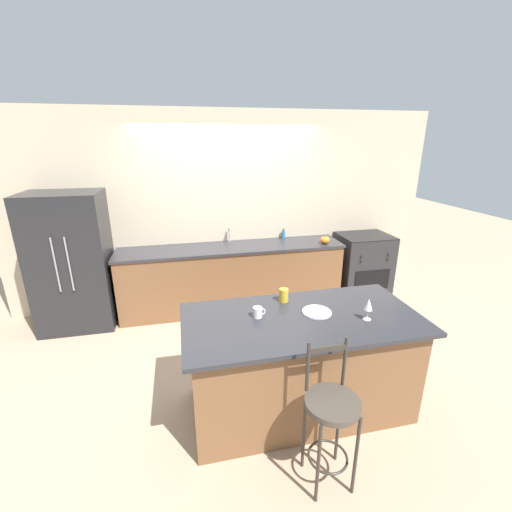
% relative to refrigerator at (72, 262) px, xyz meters
% --- Properties ---
extents(ground_plane, '(18.00, 18.00, 0.00)m').
position_rel_refrigerator_xyz_m(ground_plane, '(2.02, -0.32, -0.86)').
color(ground_plane, tan).
extents(wall_back, '(6.00, 0.07, 2.70)m').
position_rel_refrigerator_xyz_m(wall_back, '(2.02, 0.36, 0.49)').
color(wall_back, beige).
rests_on(wall_back, ground_plane).
extents(back_counter, '(3.09, 0.66, 0.91)m').
position_rel_refrigerator_xyz_m(back_counter, '(2.02, 0.05, -0.40)').
color(back_counter, brown).
rests_on(back_counter, ground_plane).
extents(sink_faucet, '(0.02, 0.13, 0.22)m').
position_rel_refrigerator_xyz_m(sink_faucet, '(2.02, 0.25, 0.19)').
color(sink_faucet, '#ADAFB5').
rests_on(sink_faucet, back_counter).
extents(kitchen_island, '(1.98, 0.97, 0.91)m').
position_rel_refrigerator_xyz_m(kitchen_island, '(2.29, -2.04, -0.40)').
color(kitchen_island, brown).
rests_on(kitchen_island, ground_plane).
extents(refrigerator, '(0.88, 0.71, 1.72)m').
position_rel_refrigerator_xyz_m(refrigerator, '(0.00, 0.00, 0.00)').
color(refrigerator, '#232326').
rests_on(refrigerator, ground_plane).
extents(oven_range, '(0.76, 0.64, 0.95)m').
position_rel_refrigerator_xyz_m(oven_range, '(4.03, 0.03, -0.39)').
color(oven_range, '#28282B').
rests_on(oven_range, ground_plane).
extents(bar_stool_near, '(0.37, 0.37, 1.07)m').
position_rel_refrigerator_xyz_m(bar_stool_near, '(2.25, -2.75, -0.30)').
color(bar_stool_near, '#332D28').
rests_on(bar_stool_near, ground_plane).
extents(dinner_plate, '(0.25, 0.25, 0.02)m').
position_rel_refrigerator_xyz_m(dinner_plate, '(2.44, -1.99, 0.06)').
color(dinner_plate, white).
rests_on(dinner_plate, kitchen_island).
extents(wine_glass, '(0.07, 0.07, 0.19)m').
position_rel_refrigerator_xyz_m(wine_glass, '(2.79, -2.19, 0.18)').
color(wine_glass, white).
rests_on(wine_glass, kitchen_island).
extents(coffee_mug, '(0.11, 0.08, 0.09)m').
position_rel_refrigerator_xyz_m(coffee_mug, '(1.93, -1.96, 0.09)').
color(coffee_mug, white).
rests_on(coffee_mug, kitchen_island).
extents(tumbler_cup, '(0.08, 0.08, 0.12)m').
position_rel_refrigerator_xyz_m(tumbler_cup, '(2.22, -1.72, 0.11)').
color(tumbler_cup, gold).
rests_on(tumbler_cup, kitchen_island).
extents(pumpkin_decoration, '(0.14, 0.14, 0.13)m').
position_rel_refrigerator_xyz_m(pumpkin_decoration, '(3.32, -0.12, 0.11)').
color(pumpkin_decoration, orange).
rests_on(pumpkin_decoration, back_counter).
extents(soap_bottle, '(0.05, 0.05, 0.14)m').
position_rel_refrigerator_xyz_m(soap_bottle, '(2.83, 0.28, 0.11)').
color(soap_bottle, teal).
rests_on(soap_bottle, back_counter).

